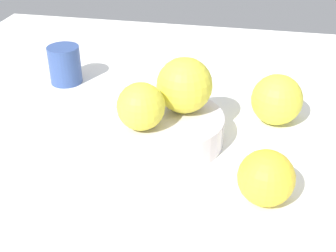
# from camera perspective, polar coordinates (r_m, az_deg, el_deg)

# --- Properties ---
(ground_plane) EXTENTS (1.10, 1.10, 0.02)m
(ground_plane) POSITION_cam_1_polar(r_m,az_deg,el_deg) (0.70, -0.00, -2.57)
(ground_plane) COLOR white
(fruit_bowl) EXTENTS (0.17, 0.17, 0.04)m
(fruit_bowl) POSITION_cam_1_polar(r_m,az_deg,el_deg) (0.68, -0.00, -0.40)
(fruit_bowl) COLOR silver
(fruit_bowl) RESTS_ON ground_plane
(orange_in_bowl_0) EXTENTS (0.08, 0.08, 0.08)m
(orange_in_bowl_0) POSITION_cam_1_polar(r_m,az_deg,el_deg) (0.67, 2.12, 5.22)
(orange_in_bowl_0) COLOR yellow
(orange_in_bowl_0) RESTS_ON fruit_bowl
(orange_in_bowl_1) EXTENTS (0.07, 0.07, 0.07)m
(orange_in_bowl_1) POSITION_cam_1_polar(r_m,az_deg,el_deg) (0.63, -3.48, 2.50)
(orange_in_bowl_1) COLOR yellow
(orange_in_bowl_1) RESTS_ON fruit_bowl
(orange_loose_0) EXTENTS (0.07, 0.07, 0.07)m
(orange_loose_0) POSITION_cam_1_polar(r_m,az_deg,el_deg) (0.57, 12.42, -6.49)
(orange_loose_0) COLOR yellow
(orange_loose_0) RESTS_ON ground_plane
(orange_loose_1) EXTENTS (0.08, 0.08, 0.08)m
(orange_loose_1) POSITION_cam_1_polar(r_m,az_deg,el_deg) (0.75, 13.74, 3.29)
(orange_loose_1) COLOR yellow
(orange_loose_1) RESTS_ON ground_plane
(ceramic_cup) EXTENTS (0.06, 0.06, 0.07)m
(ceramic_cup) POSITION_cam_1_polar(r_m,az_deg,el_deg) (0.89, -13.04, 7.63)
(ceramic_cup) COLOR #334C8C
(ceramic_cup) RESTS_ON ground_plane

